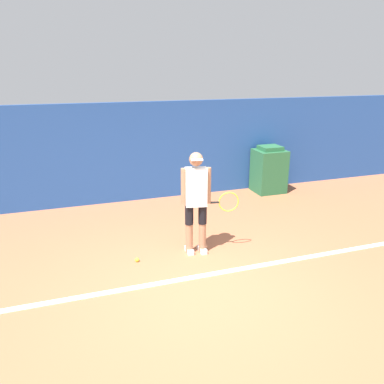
{
  "coord_description": "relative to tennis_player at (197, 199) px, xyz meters",
  "views": [
    {
      "loc": [
        -1.56,
        -4.23,
        2.95
      ],
      "look_at": [
        0.29,
        1.34,
        1.01
      ],
      "focal_mm": 35.0,
      "sensor_mm": 36.0,
      "label": 1
    }
  ],
  "objects": [
    {
      "name": "ground_plane",
      "position": [
        -0.3,
        -1.13,
        -0.96
      ],
      "size": [
        24.0,
        24.0,
        0.0
      ],
      "primitive_type": "plane",
      "color": "#B76642"
    },
    {
      "name": "back_wall",
      "position": [
        -0.3,
        2.99,
        0.17
      ],
      "size": [
        24.0,
        0.1,
        2.26
      ],
      "color": "#234C99",
      "rests_on": "ground_plane"
    },
    {
      "name": "court_baseline",
      "position": [
        -0.3,
        -0.75,
        -0.95
      ],
      "size": [
        21.6,
        0.1,
        0.01
      ],
      "color": "white",
      "rests_on": "ground_plane"
    },
    {
      "name": "tennis_player",
      "position": [
        0.0,
        0.0,
        0.0
      ],
      "size": [
        0.94,
        0.32,
        1.72
      ],
      "rotation": [
        0.0,
        0.0,
        -0.2
      ],
      "color": "#A37556",
      "rests_on": "ground_plane"
    },
    {
      "name": "tennis_ball",
      "position": [
        -1.01,
        -0.01,
        -0.92
      ],
      "size": [
        0.07,
        0.07,
        0.07
      ],
      "color": "#D1E533",
      "rests_on": "ground_plane"
    },
    {
      "name": "covered_chair",
      "position": [
        2.78,
        2.56,
        -0.4
      ],
      "size": [
        0.72,
        0.66,
        1.16
      ],
      "color": "#28663D",
      "rests_on": "ground_plane"
    }
  ]
}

